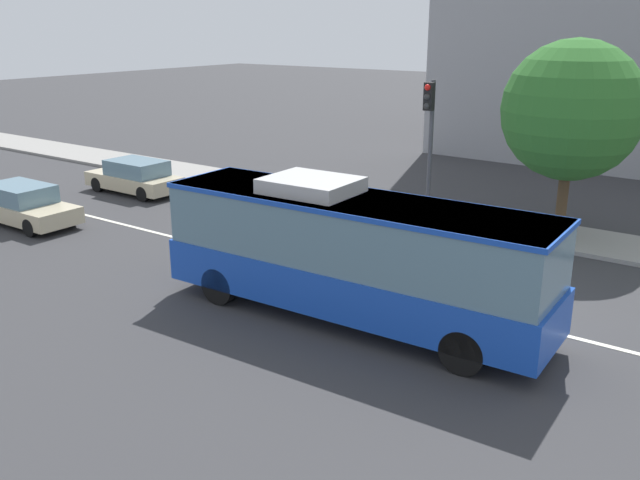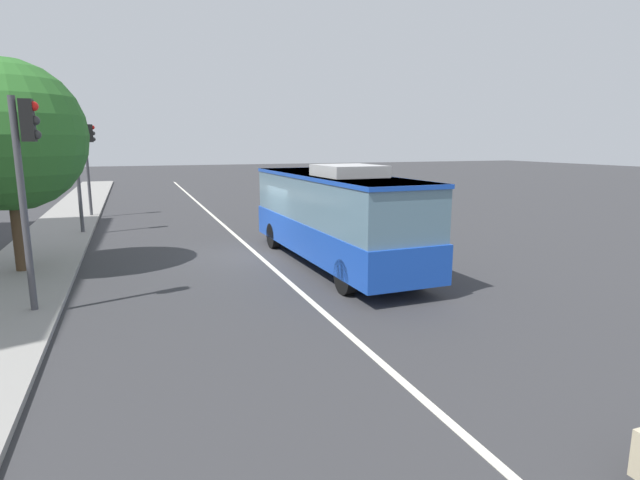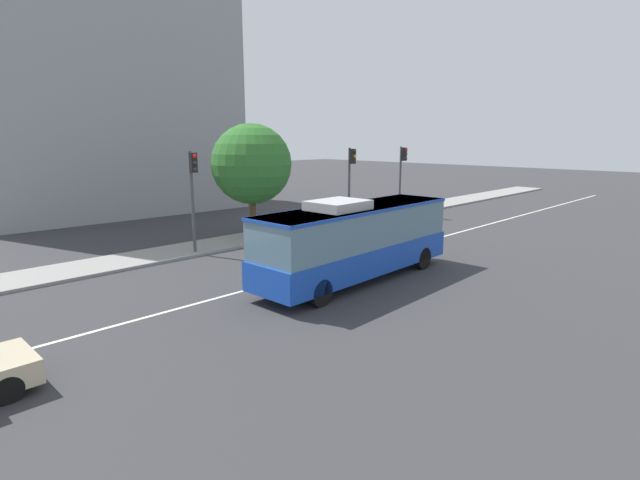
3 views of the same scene
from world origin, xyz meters
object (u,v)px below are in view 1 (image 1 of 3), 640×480
Objects in this scene: sedan_beige at (23,205)px; traffic_light_near_corner at (429,127)px; street_tree_kerbside_left at (572,111)px; transit_bus at (351,250)px; sedan_beige_ahead at (135,177)px.

sedan_beige is 0.87× the size of traffic_light_near_corner.
sedan_beige is 0.68× the size of street_tree_kerbside_left.
street_tree_kerbside_left is at bearing 75.65° from transit_bus.
sedan_beige_ahead is 0.87× the size of traffic_light_near_corner.
traffic_light_near_corner reaches higher than sedan_beige.
sedan_beige is at bearing 94.67° from sedan_beige_ahead.
transit_bus is 15.87m from sedan_beige_ahead.
sedan_beige_ahead is at bearing -75.83° from traffic_light_near_corner.
traffic_light_near_corner is at bearing -166.16° from sedan_beige_ahead.
transit_bus is 14.41m from sedan_beige.
traffic_light_near_corner is (12.03, 8.56, 2.84)m from sedan_beige.
transit_bus reaches higher than sedan_beige_ahead.
sedan_beige_ahead is (-14.80, 5.64, -1.09)m from transit_bus.
sedan_beige is 19.55m from street_tree_kerbside_left.
sedan_beige_ahead is at bearing 157.35° from transit_bus.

